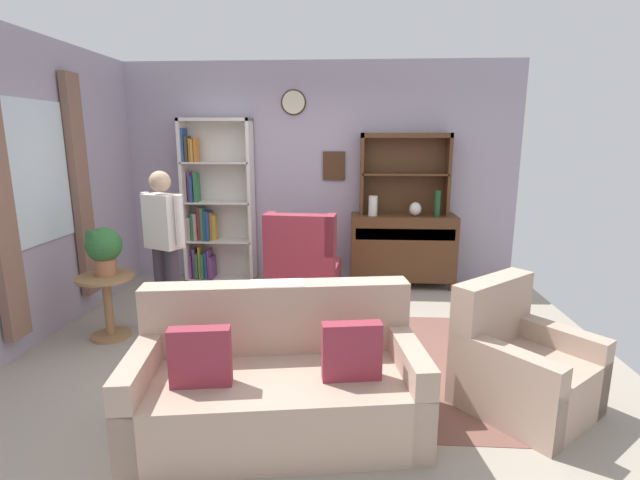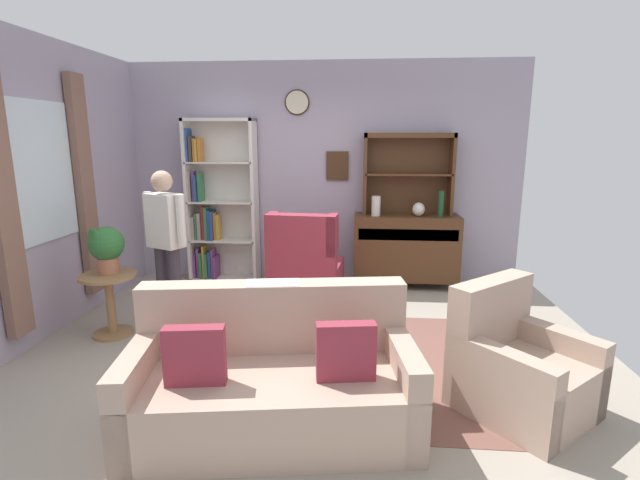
{
  "view_description": "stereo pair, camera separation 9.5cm",
  "coord_description": "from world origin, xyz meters",
  "px_view_note": "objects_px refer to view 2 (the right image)",
  "views": [
    {
      "loc": [
        0.35,
        -3.94,
        1.86
      ],
      "look_at": [
        0.1,
        0.2,
        0.95
      ],
      "focal_mm": 26.15,
      "sensor_mm": 36.0,
      "label": 1
    },
    {
      "loc": [
        0.44,
        -3.93,
        1.86
      ],
      "look_at": [
        0.1,
        0.2,
        0.95
      ],
      "focal_mm": 26.15,
      "sensor_mm": 36.0,
      "label": 2
    }
  ],
  "objects_px": {
    "sideboard": "(406,247)",
    "wingback_chair": "(305,269)",
    "bookshelf": "(217,207)",
    "vase_round": "(419,209)",
    "armchair_floral": "(519,370)",
    "couch_floral": "(273,382)",
    "sideboard_hutch": "(408,163)",
    "person_reading": "(166,238)",
    "vase_tall": "(376,206)",
    "potted_plant_large": "(106,246)",
    "plant_stand": "(110,298)",
    "bottle_wine": "(441,204)"
  },
  "relations": [
    {
      "from": "sideboard_hutch",
      "to": "person_reading",
      "type": "height_order",
      "value": "sideboard_hutch"
    },
    {
      "from": "armchair_floral",
      "to": "wingback_chair",
      "type": "distance_m",
      "value": 2.71
    },
    {
      "from": "vase_tall",
      "to": "couch_floral",
      "type": "height_order",
      "value": "vase_tall"
    },
    {
      "from": "couch_floral",
      "to": "person_reading",
      "type": "height_order",
      "value": "person_reading"
    },
    {
      "from": "sideboard",
      "to": "armchair_floral",
      "type": "relative_size",
      "value": 1.2
    },
    {
      "from": "vase_tall",
      "to": "couch_floral",
      "type": "relative_size",
      "value": 0.13
    },
    {
      "from": "vase_tall",
      "to": "wingback_chair",
      "type": "bearing_deg",
      "value": -145.36
    },
    {
      "from": "wingback_chair",
      "to": "sideboard_hutch",
      "type": "bearing_deg",
      "value": 31.98
    },
    {
      "from": "sideboard",
      "to": "bookshelf",
      "type": "bearing_deg",
      "value": 178.01
    },
    {
      "from": "sideboard",
      "to": "vase_tall",
      "type": "bearing_deg",
      "value": -168.37
    },
    {
      "from": "sideboard_hutch",
      "to": "wingback_chair",
      "type": "relative_size",
      "value": 1.05
    },
    {
      "from": "armchair_floral",
      "to": "wingback_chair",
      "type": "bearing_deg",
      "value": 129.54
    },
    {
      "from": "vase_tall",
      "to": "armchair_floral",
      "type": "xyz_separation_m",
      "value": [
        0.91,
        -2.65,
        -0.75
      ]
    },
    {
      "from": "bookshelf",
      "to": "vase_round",
      "type": "distance_m",
      "value": 2.58
    },
    {
      "from": "sideboard_hutch",
      "to": "plant_stand",
      "type": "xyz_separation_m",
      "value": [
        -2.94,
        -1.88,
        -1.18
      ]
    },
    {
      "from": "sideboard",
      "to": "vase_round",
      "type": "xyz_separation_m",
      "value": [
        0.13,
        -0.07,
        0.5
      ]
    },
    {
      "from": "vase_tall",
      "to": "couch_floral",
      "type": "distance_m",
      "value": 3.17
    },
    {
      "from": "bottle_wine",
      "to": "armchair_floral",
      "type": "bearing_deg",
      "value": -87.18
    },
    {
      "from": "person_reading",
      "to": "bookshelf",
      "type": "bearing_deg",
      "value": 89.18
    },
    {
      "from": "vase_tall",
      "to": "potted_plant_large",
      "type": "relative_size",
      "value": 0.55
    },
    {
      "from": "sideboard",
      "to": "vase_round",
      "type": "bearing_deg",
      "value": -27.17
    },
    {
      "from": "sideboard",
      "to": "wingback_chair",
      "type": "distance_m",
      "value": 1.37
    },
    {
      "from": "bottle_wine",
      "to": "person_reading",
      "type": "bearing_deg",
      "value": -153.67
    },
    {
      "from": "sideboard_hutch",
      "to": "bottle_wine",
      "type": "xyz_separation_m",
      "value": [
        0.39,
        -0.2,
        -0.48
      ]
    },
    {
      "from": "vase_round",
      "to": "wingback_chair",
      "type": "bearing_deg",
      "value": -156.64
    },
    {
      "from": "sideboard_hutch",
      "to": "couch_floral",
      "type": "distance_m",
      "value": 3.61
    },
    {
      "from": "bookshelf",
      "to": "vase_tall",
      "type": "xyz_separation_m",
      "value": [
        2.06,
        -0.17,
        0.07
      ]
    },
    {
      "from": "plant_stand",
      "to": "bookshelf",
      "type": "bearing_deg",
      "value": 74.92
    },
    {
      "from": "bookshelf",
      "to": "couch_floral",
      "type": "height_order",
      "value": "bookshelf"
    },
    {
      "from": "bookshelf",
      "to": "sideboard_hutch",
      "type": "relative_size",
      "value": 1.91
    },
    {
      "from": "armchair_floral",
      "to": "plant_stand",
      "type": "xyz_separation_m",
      "value": [
        -3.46,
        0.96,
        0.09
      ]
    },
    {
      "from": "vase_round",
      "to": "couch_floral",
      "type": "xyz_separation_m",
      "value": [
        -1.27,
        -3.01,
        -0.69
      ]
    },
    {
      "from": "sideboard_hutch",
      "to": "couch_floral",
      "type": "xyz_separation_m",
      "value": [
        -1.14,
        -3.19,
        -1.25
      ]
    },
    {
      "from": "vase_round",
      "to": "bookshelf",
      "type": "bearing_deg",
      "value": 176.63
    },
    {
      "from": "vase_tall",
      "to": "potted_plant_large",
      "type": "bearing_deg",
      "value": -147.2
    },
    {
      "from": "sideboard_hutch",
      "to": "potted_plant_large",
      "type": "height_order",
      "value": "sideboard_hutch"
    },
    {
      "from": "armchair_floral",
      "to": "person_reading",
      "type": "height_order",
      "value": "person_reading"
    },
    {
      "from": "sideboard_hutch",
      "to": "armchair_floral",
      "type": "height_order",
      "value": "sideboard_hutch"
    },
    {
      "from": "sideboard",
      "to": "sideboard_hutch",
      "type": "height_order",
      "value": "sideboard_hutch"
    },
    {
      "from": "couch_floral",
      "to": "potted_plant_large",
      "type": "height_order",
      "value": "potted_plant_large"
    },
    {
      "from": "plant_stand",
      "to": "vase_round",
      "type": "bearing_deg",
      "value": 28.98
    },
    {
      "from": "vase_tall",
      "to": "bottle_wine",
      "type": "relative_size",
      "value": 0.77
    },
    {
      "from": "person_reading",
      "to": "couch_floral",
      "type": "bearing_deg",
      "value": -49.79
    },
    {
      "from": "vase_round",
      "to": "armchair_floral",
      "type": "distance_m",
      "value": 2.79
    },
    {
      "from": "sideboard",
      "to": "vase_tall",
      "type": "distance_m",
      "value": 0.67
    },
    {
      "from": "armchair_floral",
      "to": "couch_floral",
      "type": "bearing_deg",
      "value": -168.26
    },
    {
      "from": "sideboard",
      "to": "vase_round",
      "type": "height_order",
      "value": "vase_round"
    },
    {
      "from": "plant_stand",
      "to": "armchair_floral",
      "type": "bearing_deg",
      "value": -15.54
    },
    {
      "from": "vase_tall",
      "to": "wingback_chair",
      "type": "relative_size",
      "value": 0.23
    },
    {
      "from": "bookshelf",
      "to": "person_reading",
      "type": "bearing_deg",
      "value": -90.82
    }
  ]
}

